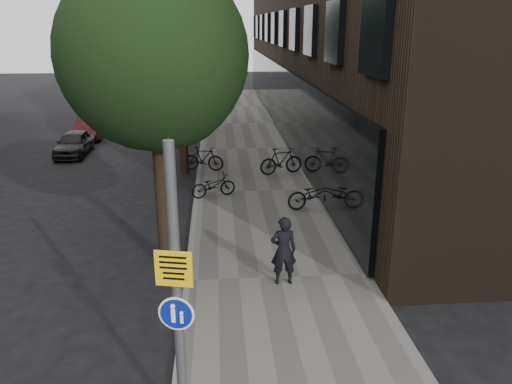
{
  "coord_description": "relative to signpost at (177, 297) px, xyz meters",
  "views": [
    {
      "loc": [
        -1.19,
        -7.46,
        5.98
      ],
      "look_at": [
        -0.26,
        4.3,
        2.0
      ],
      "focal_mm": 35.0,
      "sensor_mm": 36.0,
      "label": 1
    }
  ],
  "objects": [
    {
      "name": "parked_bike_curb_near",
      "position": [
        0.43,
        10.75,
        -1.84
      ],
      "size": [
        1.7,
        1.03,
        0.85
      ],
      "primitive_type": "imported",
      "rotation": [
        0.0,
        0.0,
        1.88
      ],
      "color": "black",
      "rests_on": "sidewalk"
    },
    {
      "name": "parked_bike_curb_far",
      "position": [
        -0.0,
        14.17,
        -1.75
      ],
      "size": [
        1.79,
        0.86,
        1.03
      ],
      "primitive_type": "imported",
      "rotation": [
        0.0,
        0.0,
        1.34
      ],
      "color": "black",
      "rests_on": "sidewalk"
    },
    {
      "name": "signpost",
      "position": [
        0.0,
        0.0,
        0.0
      ],
      "size": [
        0.51,
        0.15,
        4.48
      ],
      "rotation": [
        0.0,
        0.0,
        -0.21
      ],
      "color": "#595B5E",
      "rests_on": "sidewalk"
    },
    {
      "name": "parked_car_mid",
      "position": [
        -6.36,
        21.91,
        -1.75
      ],
      "size": [
        1.64,
        3.97,
        1.28
      ],
      "primitive_type": "imported",
      "rotation": [
        0.0,
        0.0,
        0.08
      ],
      "color": "#52171C",
      "rests_on": "ground"
    },
    {
      "name": "parked_car_far",
      "position": [
        -6.21,
        30.13,
        -1.79
      ],
      "size": [
        1.71,
        4.14,
        1.2
      ],
      "primitive_type": "imported",
      "rotation": [
        0.0,
        0.0,
        -0.01
      ],
      "color": "black",
      "rests_on": "ground"
    },
    {
      "name": "pedestrian",
      "position": [
        2.09,
        4.34,
        -1.42
      ],
      "size": [
        0.63,
        0.42,
        1.69
      ],
      "primitive_type": "imported",
      "rotation": [
        0.0,
        0.0,
        3.17
      ],
      "color": "black",
      "rests_on": "sidewalk"
    },
    {
      "name": "parked_bike_facade_far",
      "position": [
        3.19,
        13.41,
        -1.71
      ],
      "size": [
        1.91,
        0.97,
        1.1
      ],
      "primitive_type": "imported",
      "rotation": [
        0.0,
        0.0,
        1.83
      ],
      "color": "black",
      "rests_on": "sidewalk"
    },
    {
      "name": "parked_bike_facade_near",
      "position": [
        3.8,
        9.3,
        -1.76
      ],
      "size": [
        1.99,
        1.0,
        1.0
      ],
      "primitive_type": "imported",
      "rotation": [
        0.0,
        0.0,
        1.75
      ],
      "color": "black",
      "rests_on": "sidewalk"
    },
    {
      "name": "street_tree_mid",
      "position": [
        -0.73,
        14.43,
        2.73
      ],
      "size": [
        5.0,
        5.0,
        7.8
      ],
      "color": "black",
      "rests_on": "ground"
    },
    {
      "name": "sidewalk",
      "position": [
        2.05,
        11.29,
        -2.32
      ],
      "size": [
        4.5,
        60.0,
        0.12
      ],
      "primitive_type": "cube",
      "color": "#64615D",
      "rests_on": "ground"
    },
    {
      "name": "street_tree_near",
      "position": [
        -0.73,
        5.93,
        2.72
      ],
      "size": [
        4.4,
        4.4,
        7.5
      ],
      "color": "black",
      "rests_on": "ground"
    },
    {
      "name": "street_tree_far",
      "position": [
        -0.73,
        23.43,
        2.73
      ],
      "size": [
        5.0,
        5.0,
        7.8
      ],
      "color": "black",
      "rests_on": "ground"
    },
    {
      "name": "parked_car_near",
      "position": [
        -6.24,
        17.77,
        -1.81
      ],
      "size": [
        1.38,
        3.4,
        1.16
      ],
      "primitive_type": "imported",
      "rotation": [
        0.0,
        0.0,
        -0.0
      ],
      "color": "black",
      "rests_on": "ground"
    },
    {
      "name": "curb_edge",
      "position": [
        -0.2,
        11.29,
        -2.32
      ],
      "size": [
        0.15,
        60.0,
        0.13
      ],
      "primitive_type": "cube",
      "color": "slate",
      "rests_on": "ground"
    },
    {
      "name": "ground",
      "position": [
        1.8,
        1.29,
        -2.38
      ],
      "size": [
        120.0,
        120.0,
        0.0
      ],
      "primitive_type": "plane",
      "color": "black",
      "rests_on": "ground"
    }
  ]
}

